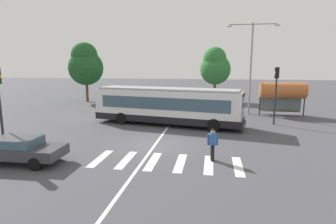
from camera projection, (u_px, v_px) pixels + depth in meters
The scene contains 14 objects.
ground_plane at pixel (160, 144), 17.24m from camera, with size 160.00×160.00×0.00m, color #47474C.
city_transit_bus at pixel (167, 106), 22.63m from camera, with size 12.66×4.83×3.06m.
pedestrian_crossing_street at pixel (213, 143), 14.16m from camera, with size 0.57×0.42×1.72m.
foreground_sedan at pixel (18, 148), 13.83m from camera, with size 4.55×1.97×1.35m.
parked_car_teal at pixel (146, 101), 32.29m from camera, with size 1.90×4.51×1.35m.
parked_car_champagne at pixel (169, 101), 32.22m from camera, with size 1.91×4.52×1.35m.
parked_car_blue at pixel (192, 102), 31.30m from camera, with size 2.02×4.57×1.35m.
traffic_light_far_corner at pixel (276, 86), 22.42m from camera, with size 0.33×0.32×4.75m.
bus_stop_shelter at pixel (283, 91), 26.60m from camera, with size 4.25×1.54×3.25m.
twin_arm_street_lamp at pixel (251, 58), 26.87m from camera, with size 5.09×0.32×8.94m.
background_tree_left at pixel (85, 64), 36.35m from camera, with size 4.59×4.59×7.86m.
background_tree_right at pixel (215, 66), 36.79m from camera, with size 4.10×4.10×7.29m.
crosswalk_painted_stripes at pixel (166, 162), 14.07m from camera, with size 7.62×2.73×0.01m.
lane_center_line at pixel (161, 136), 19.22m from camera, with size 0.16×24.00×0.01m, color silver.
Camera 1 is at (3.21, -16.34, 4.94)m, focal length 29.29 mm.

